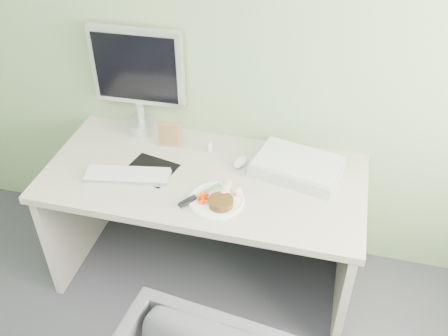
% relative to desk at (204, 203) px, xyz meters
% --- Properties ---
extents(wall_back, '(3.50, 0.00, 3.50)m').
position_rel_desk_xyz_m(wall_back, '(0.00, 0.38, 0.80)').
color(wall_back, gray).
rests_on(wall_back, floor).
extents(desk, '(1.60, 0.75, 0.73)m').
position_rel_desk_xyz_m(desk, '(0.00, 0.00, 0.00)').
color(desk, '#B9AB9B').
rests_on(desk, floor).
extents(plate, '(0.26, 0.26, 0.01)m').
position_rel_desk_xyz_m(plate, '(0.11, -0.17, 0.19)').
color(plate, white).
rests_on(plate, desk).
extents(steak, '(0.12, 0.12, 0.04)m').
position_rel_desk_xyz_m(steak, '(0.14, -0.21, 0.21)').
color(steak, black).
rests_on(steak, plate).
extents(potato_pile, '(0.11, 0.09, 0.06)m').
position_rel_desk_xyz_m(potato_pile, '(0.15, -0.12, 0.23)').
color(potato_pile, tan).
rests_on(potato_pile, plate).
extents(carrot_heap, '(0.07, 0.06, 0.04)m').
position_rel_desk_xyz_m(carrot_heap, '(0.06, -0.20, 0.22)').
color(carrot_heap, '#FF4905').
rests_on(carrot_heap, plate).
extents(steak_knife, '(0.16, 0.21, 0.02)m').
position_rel_desk_xyz_m(steak_knife, '(0.01, -0.20, 0.21)').
color(steak_knife, silver).
rests_on(steak_knife, plate).
extents(mousepad, '(0.28, 0.25, 0.00)m').
position_rel_desk_xyz_m(mousepad, '(-0.27, -0.03, 0.18)').
color(mousepad, black).
rests_on(mousepad, desk).
extents(keyboard, '(0.43, 0.20, 0.02)m').
position_rel_desk_xyz_m(keyboard, '(-0.36, -0.11, 0.20)').
color(keyboard, white).
rests_on(keyboard, desk).
extents(computer_mouse, '(0.08, 0.12, 0.04)m').
position_rel_desk_xyz_m(computer_mouse, '(0.16, 0.13, 0.20)').
color(computer_mouse, white).
rests_on(computer_mouse, desk).
extents(photo_frame, '(0.12, 0.03, 0.15)m').
position_rel_desk_xyz_m(photo_frame, '(-0.24, 0.20, 0.26)').
color(photo_frame, '#976046').
rests_on(photo_frame, desk).
extents(eyedrop_bottle, '(0.02, 0.02, 0.06)m').
position_rel_desk_xyz_m(eyedrop_bottle, '(-0.02, 0.21, 0.21)').
color(eyedrop_bottle, white).
rests_on(eyedrop_bottle, desk).
extents(scanner, '(0.47, 0.37, 0.07)m').
position_rel_desk_xyz_m(scanner, '(0.45, 0.14, 0.22)').
color(scanner, '#AFB2B7').
rests_on(scanner, desk).
extents(monitor, '(0.50, 0.15, 0.59)m').
position_rel_desk_xyz_m(monitor, '(-0.44, 0.32, 0.52)').
color(monitor, silver).
rests_on(monitor, desk).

